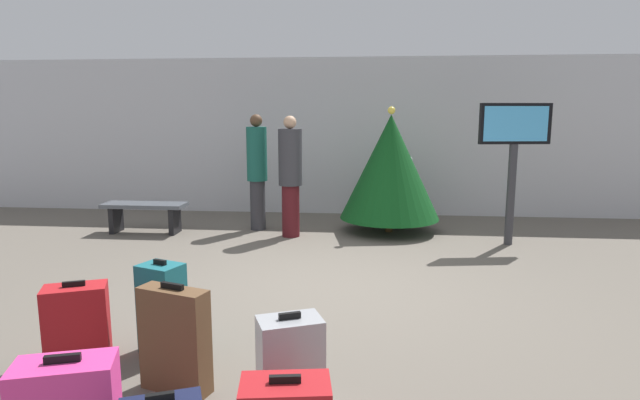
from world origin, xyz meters
TOP-DOWN VIEW (x-y plane):
  - ground_plane at (0.00, 0.00)m, footprint 16.00×16.00m
  - back_wall at (0.00, 4.34)m, footprint 16.00×0.20m
  - holiday_tree at (0.75, 2.80)m, footprint 1.58×1.58m
  - flight_info_kiosk at (2.46, 2.14)m, footprint 1.02×0.24m
  - waiting_bench at (-3.13, 2.34)m, footprint 1.30×0.44m
  - traveller_0 at (-1.39, 2.76)m, footprint 0.36×0.36m
  - traveller_1 at (-0.78, 2.33)m, footprint 0.50×0.50m
  - suitcase_1 at (-1.78, -1.93)m, footprint 0.52×0.41m
  - suitcase_5 at (-0.05, -2.43)m, footprint 0.47×0.39m
  - suitcase_6 at (-1.20, -1.68)m, footprint 0.39×0.35m
  - suitcase_7 at (-0.88, -2.26)m, footprint 0.53×0.32m

SIDE VIEW (x-z plane):
  - ground_plane at x=0.00m, z-range 0.00..0.00m
  - suitcase_1 at x=-1.78m, z-range -0.02..0.63m
  - suitcase_5 at x=-0.05m, z-range -0.02..0.65m
  - waiting_bench at x=-3.13m, z-range 0.11..0.59m
  - suitcase_6 at x=-1.20m, z-range -0.02..0.75m
  - suitcase_7 at x=-0.88m, z-range -0.02..0.76m
  - traveller_1 at x=-0.78m, z-range 0.05..1.91m
  - traveller_0 at x=-1.39m, z-range 0.06..1.94m
  - holiday_tree at x=0.75m, z-range 0.05..2.05m
  - back_wall at x=0.00m, z-range 0.00..2.90m
  - flight_info_kiosk at x=2.46m, z-range 0.44..2.48m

